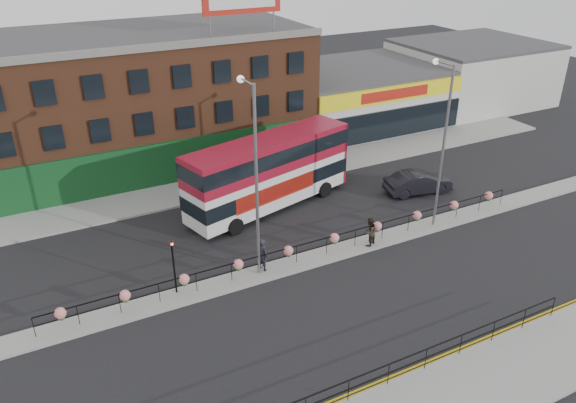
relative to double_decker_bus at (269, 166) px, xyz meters
name	(u,v)px	position (x,y,z in m)	size (l,w,h in m)	color
ground	(312,260)	(-0.78, -7.23, -3.07)	(120.00, 120.00, 0.00)	black
south_pavement	(454,399)	(-0.78, -19.23, -2.99)	(60.00, 4.00, 0.15)	gray
north_pavement	(233,182)	(-0.78, 4.77, -2.99)	(60.00, 4.00, 0.15)	gray
median	(312,259)	(-0.78, -7.23, -2.99)	(60.00, 1.60, 0.15)	gray
yellow_line_inner	(418,365)	(-0.78, -16.93, -3.06)	(60.00, 0.10, 0.01)	gold
yellow_line_outer	(421,368)	(-0.78, -17.11, -3.06)	(60.00, 0.10, 0.01)	gold
brick_building	(146,97)	(-4.78, 12.73, 2.06)	(25.00, 12.21, 10.30)	brown
supermarket	(355,95)	(15.22, 12.67, -0.42)	(15.00, 12.25, 5.30)	silver
warehouse_east	(471,72)	(29.97, 12.77, 0.08)	(14.50, 12.00, 6.30)	#B8B8B3
median_railing	(312,245)	(-0.78, -7.23, -2.02)	(30.04, 0.56, 1.23)	black
south_railing	(389,369)	(-2.78, -17.33, -2.11)	(20.04, 0.05, 1.12)	black
double_decker_bus	(269,166)	(0.00, 0.00, 0.00)	(12.67, 5.97, 5.00)	silver
car	(418,182)	(10.52, -2.89, -2.26)	(5.13, 2.57, 1.61)	black
pedestrian_a	(262,254)	(-3.81, -6.98, -1.93)	(0.68, 0.83, 1.97)	#20202A
pedestrian_b	(370,232)	(3.02, -7.54, -2.00)	(1.10, 1.00, 1.85)	black
lamp_column_west	(254,166)	(-4.14, -6.91, 3.46)	(0.39, 1.89, 10.76)	slate
lamp_column_east	(442,133)	(8.21, -7.05, 3.22)	(0.37, 1.82, 10.37)	slate
traffic_light_median	(173,255)	(-8.78, -6.84, -0.60)	(0.15, 0.28, 3.65)	black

